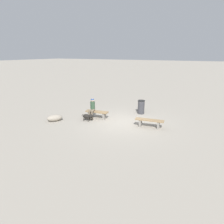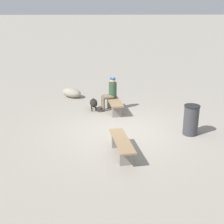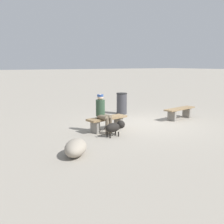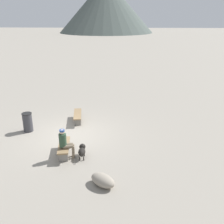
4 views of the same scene
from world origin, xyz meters
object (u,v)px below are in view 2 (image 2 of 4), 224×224
(bench_left, at_px, (122,145))
(seated_person, at_px, (110,92))
(boulder, at_px, (72,93))
(trash_bin, at_px, (191,120))
(dog, at_px, (94,103))
(bench_right, at_px, (114,104))

(bench_left, xyz_separation_m, seated_person, (3.86, 0.19, 0.42))
(boulder, bearing_deg, trash_bin, -135.74)
(trash_bin, relative_size, boulder, 1.01)
(seated_person, xyz_separation_m, trash_bin, (-2.49, -2.47, -0.25))
(seated_person, xyz_separation_m, dog, (-0.09, 0.65, -0.43))
(seated_person, relative_size, boulder, 1.34)
(trash_bin, bearing_deg, bench_right, 46.50)
(bench_right, relative_size, trash_bin, 1.61)
(boulder, bearing_deg, dog, -151.24)
(bench_left, relative_size, seated_person, 1.31)
(bench_right, bearing_deg, boulder, 32.95)
(bench_left, relative_size, bench_right, 1.09)
(trash_bin, bearing_deg, dog, 52.48)
(bench_left, height_order, boulder, bench_left)
(boulder, bearing_deg, seated_person, -136.56)
(bench_right, xyz_separation_m, dog, (0.18, 0.79, -0.02))
(trash_bin, distance_m, boulder, 5.94)
(seated_person, distance_m, boulder, 2.48)
(bench_right, xyz_separation_m, seated_person, (0.27, 0.14, 0.41))
(bench_right, xyz_separation_m, trash_bin, (-2.22, -2.34, 0.16))
(trash_bin, bearing_deg, seated_person, 44.82)
(seated_person, bearing_deg, bench_right, -166.99)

